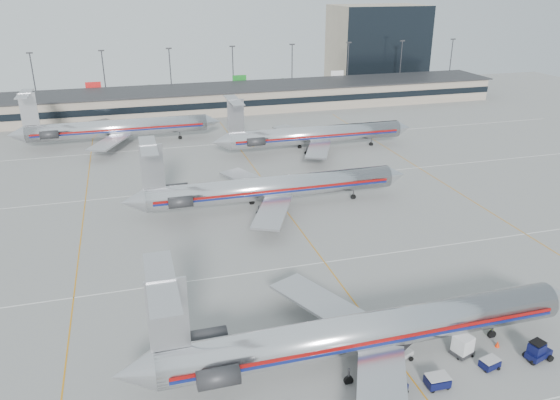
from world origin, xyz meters
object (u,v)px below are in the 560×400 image
object	(u,v)px
jet_second_row	(267,188)
tug_center	(383,387)
jet_foreground	(360,332)
belt_loader	(398,355)
uld_container	(463,346)

from	to	relation	value
jet_second_row	tug_center	world-z (taller)	jet_second_row
jet_foreground	tug_center	bearing A→B (deg)	-85.61
jet_foreground	belt_loader	xyz separation A→B (m)	(3.79, -0.60, -2.87)
jet_foreground	uld_container	world-z (taller)	jet_foreground
tug_center	jet_second_row	bearing A→B (deg)	87.60
jet_foreground	belt_loader	world-z (taller)	jet_foreground
tug_center	belt_loader	world-z (taller)	belt_loader
tug_center	belt_loader	distance (m)	5.15
tug_center	uld_container	bearing A→B (deg)	15.21
jet_foreground	belt_loader	size ratio (longest dim) A/B	11.29
uld_container	belt_loader	bearing A→B (deg)	152.60
jet_second_row	tug_center	xyz separation A→B (m)	(-0.88, -42.38, -2.58)
uld_container	belt_loader	size ratio (longest dim) A/B	0.58
jet_second_row	belt_loader	distance (m)	38.77
belt_loader	jet_foreground	bearing A→B (deg)	150.12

